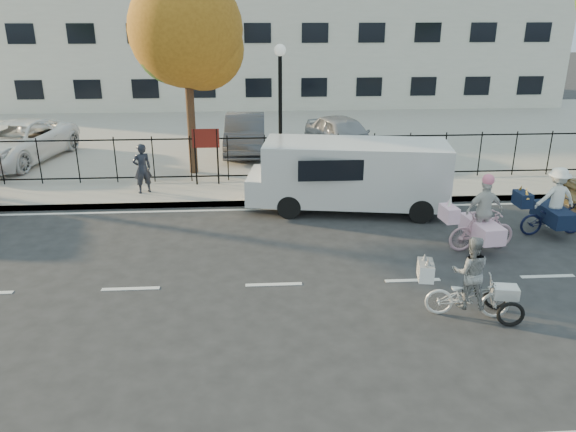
{
  "coord_description": "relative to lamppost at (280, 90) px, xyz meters",
  "views": [
    {
      "loc": [
        -0.38,
        -10.63,
        5.57
      ],
      "look_at": [
        0.38,
        1.2,
        1.1
      ],
      "focal_mm": 35.0,
      "sensor_mm": 36.0,
      "label": 1
    }
  ],
  "objects": [
    {
      "name": "ground",
      "position": [
        -0.5,
        -6.8,
        -3.11
      ],
      "size": [
        120.0,
        120.0,
        0.0
      ],
      "primitive_type": "plane",
      "color": "#333334"
    },
    {
      "name": "road_markings",
      "position": [
        -0.5,
        -6.8,
        -3.11
      ],
      "size": [
        60.0,
        9.52,
        0.01
      ],
      "primitive_type": null,
      "color": "silver",
      "rests_on": "ground"
    },
    {
      "name": "curb",
      "position": [
        -0.5,
        -1.75,
        -3.04
      ],
      "size": [
        60.0,
        0.1,
        0.15
      ],
      "primitive_type": "cube",
      "color": "#A8A399",
      "rests_on": "ground"
    },
    {
      "name": "sidewalk",
      "position": [
        -0.5,
        -0.7,
        -3.04
      ],
      "size": [
        60.0,
        2.2,
        0.15
      ],
      "primitive_type": "cube",
      "color": "#A8A399",
      "rests_on": "ground"
    },
    {
      "name": "parking_lot",
      "position": [
        -0.5,
        8.2,
        -3.04
      ],
      "size": [
        60.0,
        15.6,
        0.15
      ],
      "primitive_type": "cube",
      "color": "#A8A399",
      "rests_on": "ground"
    },
    {
      "name": "iron_fence",
      "position": [
        -0.5,
        0.4,
        -2.21
      ],
      "size": [
        58.0,
        0.06,
        1.5
      ],
      "primitive_type": null,
      "color": "black",
      "rests_on": "sidewalk"
    },
    {
      "name": "building",
      "position": [
        -0.5,
        18.2,
        -0.11
      ],
      "size": [
        34.0,
        10.0,
        6.0
      ],
      "primitive_type": "cube",
      "color": "silver",
      "rests_on": "ground"
    },
    {
      "name": "lamppost",
      "position": [
        0.0,
        0.0,
        0.0
      ],
      "size": [
        0.36,
        0.36,
        4.33
      ],
      "color": "black",
      "rests_on": "sidewalk"
    },
    {
      "name": "street_sign",
      "position": [
        -2.35,
        0.0,
        -1.7
      ],
      "size": [
        0.85,
        0.06,
        1.8
      ],
      "color": "black",
      "rests_on": "sidewalk"
    },
    {
      "name": "zebra_trike",
      "position": [
        3.11,
        -8.29,
        -2.48
      ],
      "size": [
        1.91,
        0.94,
        1.63
      ],
      "rotation": [
        0.0,
        0.0,
        1.39
      ],
      "color": "silver",
      "rests_on": "ground"
    },
    {
      "name": "unicorn_bike",
      "position": [
        4.53,
        -5.3,
        -2.41
      ],
      "size": [
        1.92,
        1.35,
        1.91
      ],
      "rotation": [
        0.0,
        0.0,
        1.69
      ],
      "color": "#D3A0B0",
      "rests_on": "ground"
    },
    {
      "name": "bull_bike",
      "position": [
        6.73,
        -4.45,
        -2.4
      ],
      "size": [
        1.92,
        1.32,
        1.79
      ],
      "rotation": [
        0.0,
        0.0,
        1.61
      ],
      "color": "black",
      "rests_on": "ground"
    },
    {
      "name": "white_van",
      "position": [
        1.89,
        -2.3,
        -2.02
      ],
      "size": [
        5.84,
        2.66,
        1.99
      ],
      "rotation": [
        0.0,
        0.0,
        -0.16
      ],
      "color": "white",
      "rests_on": "ground"
    },
    {
      "name": "pedestrian",
      "position": [
        -4.25,
        -0.75,
        -2.2
      ],
      "size": [
        0.67,
        0.59,
        1.53
      ],
      "primitive_type": "imported",
      "rotation": [
        0.0,
        0.0,
        3.63
      ],
      "color": "black",
      "rests_on": "sidewalk"
    },
    {
      "name": "lot_car_b",
      "position": [
        -9.45,
        3.22,
        -2.23
      ],
      "size": [
        3.48,
        5.65,
        1.46
      ],
      "primitive_type": "imported",
      "rotation": [
        0.0,
        0.0,
        -0.21
      ],
      "color": "white",
      "rests_on": "parking_lot"
    },
    {
      "name": "lot_car_c",
      "position": [
        -1.17,
        4.19,
        -2.25
      ],
      "size": [
        1.59,
        4.37,
        1.43
      ],
      "primitive_type": "imported",
      "rotation": [
        0.0,
        0.0,
        -0.02
      ],
      "color": "#44454B",
      "rests_on": "parking_lot"
    },
    {
      "name": "lot_car_d",
      "position": [
        2.58,
        3.55,
        -2.23
      ],
      "size": [
        2.94,
        4.62,
        1.46
      ],
      "primitive_type": "imported",
      "rotation": [
        0.0,
        0.0,
        0.3
      ],
      "color": "#96979D",
      "rests_on": "parking_lot"
    },
    {
      "name": "tree_mid",
      "position": [
        -2.78,
        1.46,
        1.54
      ],
      "size": [
        3.65,
        3.63,
        6.66
      ],
      "color": "#442D1D",
      "rests_on": "ground"
    }
  ]
}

